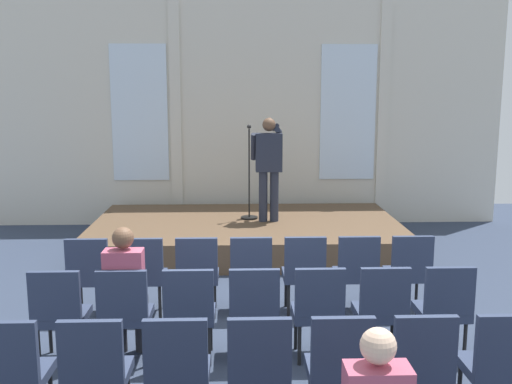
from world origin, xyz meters
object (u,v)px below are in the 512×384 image
at_px(chair_r0_c2, 198,271).
at_px(chair_r0_c3, 251,270).
at_px(chair_r1_c5, 381,306).
at_px(chair_r1_c3, 254,307).
at_px(audience_r1_c1, 126,287).
at_px(chair_r0_c6, 409,268).
at_px(mic_stand, 249,199).
at_px(chair_r2_c3, 259,364).
at_px(chair_r1_c6, 444,305).
at_px(chair_r2_c5, 419,362).
at_px(chair_r0_c5, 357,269).
at_px(chair_r1_c2, 190,308).
at_px(chair_r2_c6, 498,361).
at_px(chair_r0_c0, 90,272).
at_px(chair_r0_c4, 304,269).
at_px(chair_r1_c0, 59,310).
at_px(speaker, 269,162).
at_px(chair_r2_c1, 96,367).
at_px(chair_r2_c4, 339,363).
at_px(chair_r2_c0, 13,368).
at_px(chair_r1_c4, 318,307).
at_px(chair_r1_c1, 125,309).
at_px(chair_r0_c1, 144,271).
at_px(chair_r2_c2, 178,366).

relative_size(chair_r0_c2, chair_r0_c3, 1.00).
bearing_deg(chair_r1_c5, chair_r1_c3, 180.00).
height_order(chair_r0_c3, audience_r1_c1, audience_r1_c1).
distance_m(chair_r0_c6, audience_r1_c1, 3.19).
relative_size(mic_stand, chair_r2_c3, 1.65).
distance_m(audience_r1_c1, chair_r1_c6, 3.00).
distance_m(mic_stand, chair_r2_c5, 5.55).
height_order(chair_r0_c5, chair_r1_c6, same).
relative_size(chair_r0_c5, chair_r1_c2, 1.00).
xyz_separation_m(chair_r0_c2, chair_r2_c6, (2.40, -2.30, 0.00)).
bearing_deg(chair_r1_c3, chair_r1_c5, 0.00).
height_order(mic_stand, chair_r0_c0, mic_stand).
height_order(chair_r0_c2, chair_r1_c5, same).
relative_size(chair_r0_c4, chair_r1_c3, 1.00).
xyz_separation_m(chair_r0_c3, chair_r1_c0, (-1.80, -1.15, 0.00)).
xyz_separation_m(speaker, chair_r1_c2, (-0.96, -4.10, -0.87)).
xyz_separation_m(chair_r0_c4, chair_r2_c1, (-1.80, -2.30, 0.00)).
relative_size(chair_r0_c0, chair_r1_c0, 1.00).
bearing_deg(chair_r2_c4, chair_r0_c2, 117.57).
bearing_deg(speaker, chair_r2_c5, -80.93).
relative_size(chair_r0_c0, chair_r2_c3, 1.00).
xyz_separation_m(chair_r0_c4, chair_r1_c5, (0.60, -1.15, 0.00)).
bearing_deg(chair_r0_c0, chair_r0_c4, 0.00).
bearing_deg(chair_r0_c2, chair_r0_c3, 0.00).
xyz_separation_m(chair_r0_c4, chair_r1_c2, (-1.20, -1.15, 0.00)).
bearing_deg(chair_r0_c0, chair_r2_c4, -43.76).
bearing_deg(mic_stand, chair_r2_c4, -84.25).
bearing_deg(speaker, chair_r2_c0, -112.38).
bearing_deg(chair_r0_c3, chair_r1_c4, -62.43).
bearing_deg(chair_r2_c0, chair_r0_c5, 37.46).
bearing_deg(chair_r1_c3, chair_r1_c0, 180.00).
relative_size(chair_r0_c6, chair_r2_c5, 1.00).
bearing_deg(chair_r1_c2, chair_r2_c3, -62.43).
bearing_deg(chair_r2_c1, audience_r1_c1, 90.00).
relative_size(chair_r0_c5, chair_r1_c1, 1.00).
bearing_deg(chair_r2_c4, chair_r0_c0, 136.24).
bearing_deg(chair_r0_c5, chair_r0_c1, 180.00).
bearing_deg(chair_r0_c0, mic_stand, 59.43).
bearing_deg(chair_r0_c3, chair_r0_c4, 0.00).
bearing_deg(chair_r0_c4, chair_r0_c1, 180.00).
xyz_separation_m(chair_r1_c3, chair_r2_c6, (1.80, -1.15, 0.00)).
height_order(mic_stand, chair_r1_c5, mic_stand).
xyz_separation_m(chair_r1_c1, chair_r2_c3, (1.20, -1.15, 0.00)).
relative_size(chair_r0_c4, chair_r2_c3, 1.00).
distance_m(mic_stand, chair_r0_c5, 3.34).
relative_size(chair_r0_c6, chair_r1_c4, 1.00).
xyz_separation_m(chair_r0_c0, chair_r2_c5, (3.00, -2.30, 0.00)).
height_order(chair_r1_c4, chair_r2_c0, same).
bearing_deg(chair_r0_c1, chair_r2_c2, -75.37).
bearing_deg(chair_r1_c3, chair_r2_c4, -62.43).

